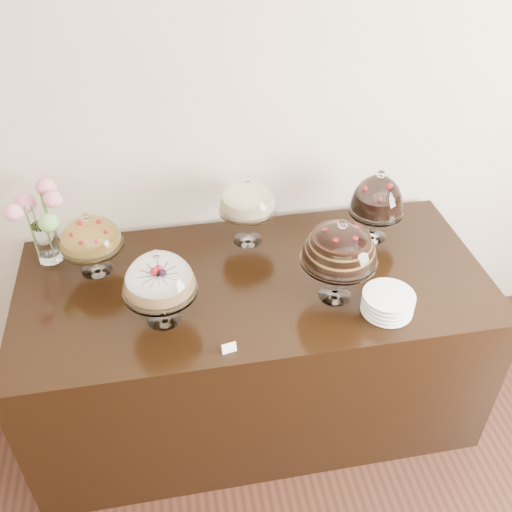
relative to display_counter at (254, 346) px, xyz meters
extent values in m
cube|color=#C1B29B|center=(0.17, 0.55, 1.05)|extent=(5.00, 0.04, 3.00)
cube|color=black|center=(0.00, 0.00, 0.00)|extent=(2.20, 1.00, 0.90)
cone|color=white|center=(-0.43, -0.19, 0.46)|extent=(0.15, 0.15, 0.02)
cylinder|color=white|center=(-0.43, -0.19, 0.54)|extent=(0.03, 0.03, 0.14)
cylinder|color=white|center=(-0.43, -0.19, 0.62)|extent=(0.31, 0.31, 0.01)
cylinder|color=tan|center=(-0.43, -0.19, 0.65)|extent=(0.25, 0.25, 0.06)
sphere|color=#B10E1F|center=(-0.36, -0.17, 0.69)|extent=(0.02, 0.02, 0.02)
sphere|color=#B10E1F|center=(-0.48, -0.14, 0.69)|extent=(0.02, 0.02, 0.02)
sphere|color=#B10E1F|center=(-0.44, -0.25, 0.69)|extent=(0.02, 0.02, 0.02)
sphere|color=white|center=(-0.43, -0.19, 0.80)|extent=(0.04, 0.04, 0.04)
cone|color=white|center=(0.34, -0.17, 0.46)|extent=(0.15, 0.15, 0.02)
cylinder|color=white|center=(0.34, -0.17, 0.56)|extent=(0.03, 0.03, 0.18)
cylinder|color=white|center=(0.34, -0.17, 0.66)|extent=(0.34, 0.34, 0.01)
cylinder|color=black|center=(0.34, -0.17, 0.72)|extent=(0.25, 0.25, 0.12)
sphere|color=#B10E1F|center=(0.41, -0.15, 0.79)|extent=(0.02, 0.02, 0.02)
sphere|color=#B10E1F|center=(0.34, -0.10, 0.79)|extent=(0.02, 0.02, 0.02)
sphere|color=#B10E1F|center=(0.28, -0.15, 0.79)|extent=(0.02, 0.02, 0.02)
sphere|color=#B10E1F|center=(0.30, -0.23, 0.79)|extent=(0.02, 0.02, 0.02)
sphere|color=#B10E1F|center=(0.38, -0.23, 0.79)|extent=(0.02, 0.02, 0.02)
sphere|color=white|center=(0.34, -0.17, 0.84)|extent=(0.04, 0.04, 0.04)
cone|color=white|center=(0.02, 0.32, 0.46)|extent=(0.15, 0.15, 0.02)
cylinder|color=white|center=(0.02, 0.32, 0.55)|extent=(0.03, 0.03, 0.16)
cylinder|color=white|center=(0.02, 0.32, 0.64)|extent=(0.29, 0.29, 0.01)
cylinder|color=#FFF7C5|center=(0.02, 0.32, 0.68)|extent=(0.24, 0.24, 0.06)
sphere|color=white|center=(0.02, 0.32, 0.80)|extent=(0.04, 0.04, 0.04)
cone|color=white|center=(0.66, 0.23, 0.46)|extent=(0.15, 0.15, 0.02)
cylinder|color=white|center=(0.66, 0.23, 0.54)|extent=(0.03, 0.03, 0.13)
cylinder|color=white|center=(0.66, 0.23, 0.61)|extent=(0.27, 0.27, 0.01)
cylinder|color=black|center=(0.66, 0.23, 0.66)|extent=(0.21, 0.21, 0.09)
sphere|color=#B10E1F|center=(0.71, 0.25, 0.71)|extent=(0.02, 0.02, 0.02)
sphere|color=#B10E1F|center=(0.62, 0.27, 0.71)|extent=(0.02, 0.02, 0.02)
sphere|color=#B10E1F|center=(0.65, 0.18, 0.71)|extent=(0.02, 0.02, 0.02)
sphere|color=white|center=(0.66, 0.23, 0.81)|extent=(0.04, 0.04, 0.04)
cone|color=white|center=(-0.73, 0.21, 0.46)|extent=(0.15, 0.15, 0.02)
cylinder|color=white|center=(-0.73, 0.21, 0.53)|extent=(0.03, 0.03, 0.12)
cylinder|color=white|center=(-0.73, 0.21, 0.60)|extent=(0.29, 0.29, 0.01)
cylinder|color=#B88C36|center=(-0.73, 0.21, 0.62)|extent=(0.23, 0.23, 0.04)
sphere|color=#B10E1F|center=(-0.66, 0.23, 0.65)|extent=(0.02, 0.02, 0.02)
sphere|color=#B10E1F|center=(-0.71, 0.27, 0.65)|extent=(0.02, 0.02, 0.02)
sphere|color=#B10E1F|center=(-0.77, 0.25, 0.65)|extent=(0.02, 0.02, 0.02)
sphere|color=#B10E1F|center=(-0.79, 0.19, 0.65)|extent=(0.02, 0.02, 0.02)
sphere|color=#B10E1F|center=(-0.74, 0.15, 0.65)|extent=(0.02, 0.02, 0.02)
sphere|color=#B10E1F|center=(-0.68, 0.17, 0.65)|extent=(0.02, 0.02, 0.02)
sphere|color=white|center=(-0.73, 0.21, 0.75)|extent=(0.04, 0.04, 0.04)
cylinder|color=white|center=(-0.95, 0.34, 0.55)|extent=(0.11, 0.11, 0.20)
cylinder|color=#476B2D|center=(-0.91, 0.34, 0.64)|extent=(0.01, 0.01, 0.30)
sphere|color=pink|center=(-0.88, 0.34, 0.79)|extent=(0.08, 0.08, 0.08)
cylinder|color=#476B2D|center=(-0.93, 0.38, 0.65)|extent=(0.01, 0.01, 0.31)
sphere|color=pink|center=(-0.91, 0.42, 0.80)|extent=(0.09, 0.09, 0.09)
cylinder|color=#476B2D|center=(-0.98, 0.37, 0.62)|extent=(0.01, 0.01, 0.25)
sphere|color=pink|center=(-1.01, 0.40, 0.74)|extent=(0.09, 0.09, 0.09)
cylinder|color=#476B2D|center=(-0.99, 0.29, 0.64)|extent=(0.01, 0.01, 0.30)
sphere|color=pink|center=(-1.03, 0.25, 0.79)|extent=(0.08, 0.08, 0.08)
cylinder|color=#476B2D|center=(-0.92, 0.29, 0.60)|extent=(0.01, 0.01, 0.23)
sphere|color=#62A04D|center=(-0.90, 0.25, 0.72)|extent=(0.09, 0.09, 0.09)
cylinder|color=white|center=(0.53, -0.31, 0.45)|extent=(0.22, 0.22, 0.01)
cylinder|color=white|center=(0.53, -0.31, 0.47)|extent=(0.21, 0.21, 0.01)
cylinder|color=white|center=(0.53, -0.31, 0.48)|extent=(0.22, 0.22, 0.01)
cylinder|color=white|center=(0.53, -0.31, 0.49)|extent=(0.21, 0.21, 0.01)
cylinder|color=white|center=(0.53, -0.31, 0.50)|extent=(0.22, 0.22, 0.01)
cylinder|color=white|center=(0.53, -0.31, 0.51)|extent=(0.21, 0.21, 0.01)
cylinder|color=white|center=(0.53, -0.31, 0.52)|extent=(0.22, 0.22, 0.01)
cylinder|color=white|center=(0.53, -0.31, 0.53)|extent=(0.21, 0.21, 0.01)
cylinder|color=white|center=(0.53, -0.31, 0.54)|extent=(0.22, 0.22, 0.01)
cube|color=white|center=(-0.18, -0.42, 0.47)|extent=(0.06, 0.03, 0.04)
camera|label=1|loc=(-0.36, -2.00, 2.19)|focal=40.00mm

